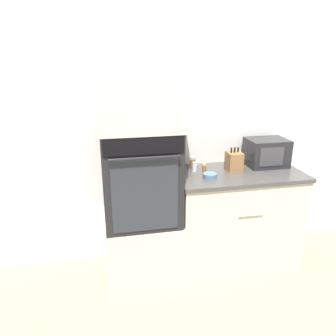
% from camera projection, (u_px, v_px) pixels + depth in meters
% --- Properties ---
extents(ground_plane, '(12.00, 12.00, 0.00)m').
position_uv_depth(ground_plane, '(185.00, 286.00, 2.84)').
color(ground_plane, gray).
extents(wall_back, '(8.00, 0.05, 2.50)m').
position_uv_depth(wall_back, '(170.00, 130.00, 3.02)').
color(wall_back, silver).
rests_on(wall_back, ground_plane).
extents(oven_cabinet_base, '(0.65, 0.60, 0.55)m').
position_uv_depth(oven_cabinet_base, '(142.00, 245.00, 2.97)').
color(oven_cabinet_base, beige).
rests_on(oven_cabinet_base, ground_plane).
extents(wall_oven, '(0.62, 0.64, 0.79)m').
position_uv_depth(wall_oven, '(140.00, 175.00, 2.75)').
color(wall_oven, black).
rests_on(wall_oven, oven_cabinet_base).
extents(oven_cabinet_upper, '(0.65, 0.60, 0.82)m').
position_uv_depth(oven_cabinet_upper, '(137.00, 76.00, 2.49)').
color(oven_cabinet_upper, beige).
rests_on(oven_cabinet_upper, wall_oven).
extents(counter_unit, '(1.14, 0.63, 0.91)m').
position_uv_depth(counter_unit, '(235.00, 217.00, 3.08)').
color(counter_unit, beige).
rests_on(counter_unit, ground_plane).
extents(microwave, '(0.37, 0.29, 0.26)m').
position_uv_depth(microwave, '(266.00, 152.00, 3.06)').
color(microwave, '#232326').
rests_on(microwave, counter_unit).
extents(knife_block, '(0.13, 0.14, 0.21)m').
position_uv_depth(knife_block, '(234.00, 161.00, 2.94)').
color(knife_block, olive).
rests_on(knife_block, counter_unit).
extents(bowl, '(0.12, 0.12, 0.04)m').
position_uv_depth(bowl, '(210.00, 176.00, 2.78)').
color(bowl, '#517599').
rests_on(bowl, counter_unit).
extents(condiment_jar_near, '(0.06, 0.06, 0.10)m').
position_uv_depth(condiment_jar_near, '(237.00, 160.00, 3.10)').
color(condiment_jar_near, silver).
rests_on(condiment_jar_near, counter_unit).
extents(condiment_jar_mid, '(0.04, 0.04, 0.07)m').
position_uv_depth(condiment_jar_mid, '(204.00, 168.00, 2.94)').
color(condiment_jar_mid, brown).
rests_on(condiment_jar_mid, counter_unit).
extents(condiment_jar_far, '(0.06, 0.06, 0.11)m').
position_uv_depth(condiment_jar_far, '(192.00, 163.00, 3.01)').
color(condiment_jar_far, brown).
rests_on(condiment_jar_far, counter_unit).
extents(condiment_jar_back, '(0.04, 0.04, 0.09)m').
position_uv_depth(condiment_jar_back, '(194.00, 167.00, 2.93)').
color(condiment_jar_back, silver).
rests_on(condiment_jar_back, counter_unit).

